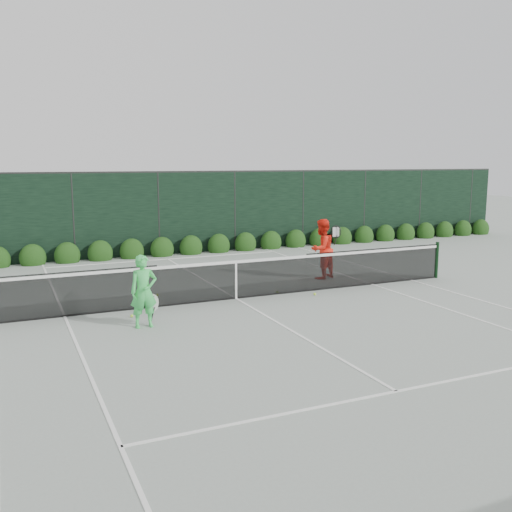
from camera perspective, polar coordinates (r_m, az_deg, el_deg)
name	(u,v)px	position (r m, az deg, el deg)	size (l,w,h in m)	color
ground	(236,299)	(14.38, -2.00, -4.30)	(80.00, 80.00, 0.00)	gray
tennis_net	(235,278)	(14.25, -2.11, -2.23)	(12.90, 0.10, 1.07)	black
player_woman	(144,291)	(12.03, -11.16, -3.50)	(0.63, 0.37, 1.52)	#3ED65C
player_man	(322,249)	(16.78, 6.59, 0.71)	(1.04, 0.94, 1.76)	#FF2715
court_lines	(236,299)	(14.37, -2.00, -4.28)	(11.03, 23.83, 0.01)	white
windscreen_fence	(286,256)	(11.65, 2.98, 0.04)	(32.00, 21.07, 3.06)	black
hedge_row	(162,250)	(21.01, -9.38, 0.64)	(31.66, 0.65, 0.94)	#10330E
tennis_balls	(224,299)	(14.28, -3.24, -4.27)	(4.83, 1.80, 0.07)	#B7E633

